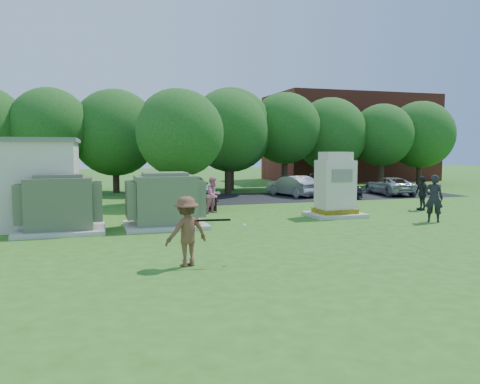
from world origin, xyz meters
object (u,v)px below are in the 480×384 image
object	(u,v)px
car_silver_a	(292,186)
picnic_table	(194,199)
car_silver_b	(389,186)
generator_cabinet	(335,188)
transformer_right	(165,202)
car_dark	(335,185)
person_at_picnic	(214,195)
person_walking_right	(422,193)
batter	(187,231)
person_by_generator	(434,198)
transformer_left	(60,205)
car_white	(191,187)

from	to	relation	value
car_silver_a	picnic_table	bearing A→B (deg)	19.67
car_silver_b	generator_cabinet	bearing A→B (deg)	49.66
transformer_right	car_silver_a	distance (m)	13.25
car_dark	person_at_picnic	bearing A→B (deg)	-143.58
person_walking_right	car_dark	distance (m)	7.23
person_at_picnic	batter	bearing A→B (deg)	-140.92
car_silver_a	car_dark	world-z (taller)	car_dark
picnic_table	car_dark	size ratio (longest dim) A/B	0.42
generator_cabinet	person_walking_right	world-z (taller)	generator_cabinet
car_silver_a	batter	bearing A→B (deg)	43.28
picnic_table	batter	world-z (taller)	batter
batter	person_by_generator	xyz separation A→B (m)	(10.84, 4.14, 0.08)
car_silver_b	car_silver_a	bearing A→B (deg)	-2.99
transformer_right	picnic_table	xyz separation A→B (m)	(2.01, 4.41, -0.43)
transformer_left	car_silver_b	bearing A→B (deg)	23.55
picnic_table	person_by_generator	world-z (taller)	person_by_generator
transformer_left	batter	xyz separation A→B (m)	(3.39, -6.08, -0.09)
car_silver_a	person_by_generator	bearing A→B (deg)	81.24
generator_cabinet	car_silver_b	world-z (taller)	generator_cabinet
transformer_right	car_dark	world-z (taller)	transformer_right
picnic_table	person_at_picnic	size ratio (longest dim) A/B	1.21
batter	car_dark	xyz separation A→B (m)	(12.04, 14.55, -0.19)
person_at_picnic	car_silver_a	xyz separation A→B (m)	(6.62, 6.21, -0.19)
car_silver_b	car_dark	bearing A→B (deg)	5.44
picnic_table	person_at_picnic	distance (m)	1.39
picnic_table	car_white	size ratio (longest dim) A/B	0.47
generator_cabinet	car_silver_a	xyz separation A→B (m)	(1.79, 8.78, -0.59)
car_white	person_at_picnic	bearing A→B (deg)	-101.12
transformer_right	car_dark	bearing A→B (deg)	35.83
car_dark	car_silver_b	size ratio (longest dim) A/B	1.17
generator_cabinet	transformer_left	bearing A→B (deg)	-176.63
person_at_picnic	transformer_left	bearing A→B (deg)	173.71
person_walking_right	car_silver_b	bearing A→B (deg)	160.61
batter	car_white	bearing A→B (deg)	-120.08
transformer_left	person_by_generator	world-z (taller)	transformer_left
generator_cabinet	picnic_table	world-z (taller)	generator_cabinet
picnic_table	car_silver_a	xyz separation A→B (m)	(7.28, 5.03, 0.10)
generator_cabinet	person_by_generator	size ratio (longest dim) A/B	1.47
car_white	car_silver_b	distance (m)	12.84
person_by_generator	car_dark	bearing A→B (deg)	-55.67
person_at_picnic	car_silver_b	world-z (taller)	person_at_picnic
transformer_left	car_silver_b	distance (m)	21.11
transformer_left	car_white	world-z (taller)	transformer_left
transformer_right	generator_cabinet	distance (m)	7.53
generator_cabinet	car_white	distance (m)	9.97
car_white	car_dark	size ratio (longest dim) A/B	0.90
batter	car_silver_b	world-z (taller)	batter
transformer_right	car_silver_a	bearing A→B (deg)	45.47
transformer_left	generator_cabinet	bearing A→B (deg)	3.37
car_white	transformer_left	bearing A→B (deg)	-134.11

